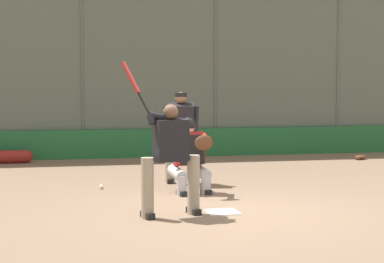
# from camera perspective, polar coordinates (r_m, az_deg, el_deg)

# --- Properties ---
(ground_plane) EXTENTS (160.00, 160.00, 0.00)m
(ground_plane) POSITION_cam_1_polar(r_m,az_deg,el_deg) (8.90, 2.73, -7.19)
(ground_plane) COLOR #7A604C
(home_plate_marker) EXTENTS (0.43, 0.43, 0.01)m
(home_plate_marker) POSITION_cam_1_polar(r_m,az_deg,el_deg) (8.90, 2.73, -7.15)
(home_plate_marker) COLOR white
(home_plate_marker) RESTS_ON ground_plane
(backstop_fence) EXTENTS (16.38, 0.08, 4.12)m
(backstop_fence) POSITION_cam_1_polar(r_m,az_deg,el_deg) (15.68, -3.73, 5.59)
(backstop_fence) COLOR #515651
(backstop_fence) RESTS_ON ground_plane
(padding_wall) EXTENTS (15.98, 0.18, 0.69)m
(padding_wall) POSITION_cam_1_polar(r_m,az_deg,el_deg) (15.63, -3.65, -1.03)
(padding_wall) COLOR #236638
(padding_wall) RESTS_ON ground_plane
(bleachers_beyond) EXTENTS (11.41, 3.05, 1.80)m
(bleachers_beyond) POSITION_cam_1_polar(r_m,az_deg,el_deg) (18.57, -4.25, 0.53)
(bleachers_beyond) COLOR slate
(bleachers_beyond) RESTS_ON ground_plane
(batter_at_plate) EXTENTS (1.06, 0.55, 2.07)m
(batter_at_plate) POSITION_cam_1_polar(r_m,az_deg,el_deg) (8.53, -1.98, -2.15)
(batter_at_plate) COLOR gray
(batter_at_plate) RESTS_ON ground_plane
(catcher_behind_plate) EXTENTS (0.69, 0.80, 1.23)m
(catcher_behind_plate) POSITION_cam_1_polar(r_m,az_deg,el_deg) (10.35, -0.17, -2.03)
(catcher_behind_plate) COLOR #B7B7BC
(catcher_behind_plate) RESTS_ON ground_plane
(umpire_home) EXTENTS (0.66, 0.45, 1.63)m
(umpire_home) POSITION_cam_1_polar(r_m,az_deg,el_deg) (11.40, -1.00, -0.28)
(umpire_home) COLOR gray
(umpire_home) RESTS_ON ground_plane
(fielding_glove_on_dirt) EXTENTS (0.29, 0.22, 0.11)m
(fielding_glove_on_dirt) POSITION_cam_1_polar(r_m,az_deg,el_deg) (15.61, 14.73, -2.24)
(fielding_glove_on_dirt) COLOR #56331E
(fielding_glove_on_dirt) RESTS_ON ground_plane
(baseball_loose) EXTENTS (0.07, 0.07, 0.07)m
(baseball_loose) POSITION_cam_1_polar(r_m,az_deg,el_deg) (10.96, -8.05, -4.89)
(baseball_loose) COLOR white
(baseball_loose) RESTS_ON ground_plane
(equipment_bag_dugout_side) EXTENTS (1.27, 0.29, 0.29)m
(equipment_bag_dugout_side) POSITION_cam_1_polar(r_m,az_deg,el_deg) (14.98, -16.41, -2.18)
(equipment_bag_dugout_side) COLOR maroon
(equipment_bag_dugout_side) RESTS_ON ground_plane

